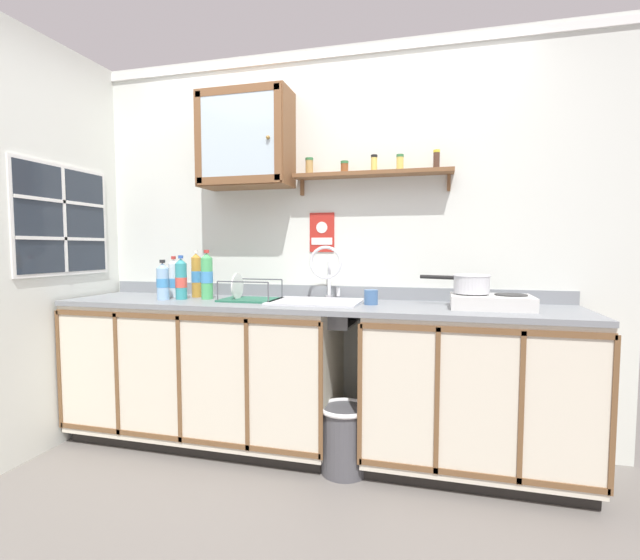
% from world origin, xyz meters
% --- Properties ---
extents(floor, '(6.12, 6.12, 0.00)m').
position_xyz_m(floor, '(0.00, 0.00, 0.00)').
color(floor, slate).
rests_on(floor, ground).
extents(back_wall, '(3.72, 0.07, 2.53)m').
position_xyz_m(back_wall, '(0.00, 0.70, 1.27)').
color(back_wall, silver).
rests_on(back_wall, ground).
extents(lower_cabinet_run, '(1.72, 0.60, 0.89)m').
position_xyz_m(lower_cabinet_run, '(-0.69, 0.38, 0.45)').
color(lower_cabinet_run, black).
rests_on(lower_cabinet_run, ground).
extents(lower_cabinet_run_right, '(1.19, 0.60, 0.89)m').
position_xyz_m(lower_cabinet_run_right, '(0.96, 0.38, 0.45)').
color(lower_cabinet_run_right, black).
rests_on(lower_cabinet_run_right, ground).
extents(countertop, '(3.08, 0.63, 0.03)m').
position_xyz_m(countertop, '(0.00, 0.38, 0.91)').
color(countertop, gray).
rests_on(countertop, lower_cabinet_run).
extents(backsplash, '(3.08, 0.02, 0.08)m').
position_xyz_m(backsplash, '(0.00, 0.66, 0.96)').
color(backsplash, gray).
rests_on(backsplash, countertop).
extents(sink, '(0.53, 0.45, 0.47)m').
position_xyz_m(sink, '(0.05, 0.42, 0.91)').
color(sink, silver).
rests_on(sink, countertop).
extents(hot_plate_stove, '(0.42, 0.29, 0.08)m').
position_xyz_m(hot_plate_stove, '(1.03, 0.38, 0.96)').
color(hot_plate_stove, silver).
rests_on(hot_plate_stove, countertop).
extents(saucepan, '(0.38, 0.20, 0.10)m').
position_xyz_m(saucepan, '(0.93, 0.40, 1.06)').
color(saucepan, silver).
rests_on(saucepan, hot_plate_stove).
extents(bottle_water_blue_0, '(0.08, 0.08, 0.25)m').
position_xyz_m(bottle_water_blue_0, '(-0.93, 0.30, 1.04)').
color(bottle_water_blue_0, '#8CB7E0').
rests_on(bottle_water_blue_0, countertop).
extents(bottle_water_clear_1, '(0.07, 0.07, 0.27)m').
position_xyz_m(bottle_water_clear_1, '(-0.95, 0.46, 1.04)').
color(bottle_water_clear_1, silver).
rests_on(bottle_water_clear_1, countertop).
extents(bottle_soda_green_2, '(0.08, 0.08, 0.32)m').
position_xyz_m(bottle_soda_green_2, '(-0.67, 0.39, 1.07)').
color(bottle_soda_green_2, '#4CB266').
rests_on(bottle_soda_green_2, countertop).
extents(bottle_detergent_teal_3, '(0.07, 0.07, 0.28)m').
position_xyz_m(bottle_detergent_teal_3, '(-0.83, 0.34, 1.05)').
color(bottle_detergent_teal_3, teal).
rests_on(bottle_detergent_teal_3, countertop).
extents(bottle_juice_amber_4, '(0.06, 0.06, 0.31)m').
position_xyz_m(bottle_juice_amber_4, '(-0.80, 0.48, 1.07)').
color(bottle_juice_amber_4, gold).
rests_on(bottle_juice_amber_4, countertop).
extents(dish_rack, '(0.36, 0.26, 0.17)m').
position_xyz_m(dish_rack, '(-0.38, 0.39, 0.95)').
color(dish_rack, '#26664C').
rests_on(dish_rack, countertop).
extents(mug, '(0.08, 0.12, 0.09)m').
position_xyz_m(mug, '(0.38, 0.39, 0.97)').
color(mug, '#3F6699').
rests_on(mug, countertop).
extents(wall_cabinet, '(0.60, 0.28, 0.61)m').
position_xyz_m(wall_cabinet, '(-0.46, 0.54, 1.94)').
color(wall_cabinet, brown).
extents(spice_shelf, '(0.98, 0.14, 0.23)m').
position_xyz_m(spice_shelf, '(0.34, 0.60, 1.71)').
color(spice_shelf, brown).
extents(warning_sign, '(0.16, 0.01, 0.26)m').
position_xyz_m(warning_sign, '(0.01, 0.67, 1.35)').
color(warning_sign, '#B2261E').
extents(window, '(0.03, 0.74, 0.70)m').
position_xyz_m(window, '(-1.55, 0.17, 1.42)').
color(window, '#262D38').
extents(trash_bin, '(0.29, 0.29, 0.38)m').
position_xyz_m(trash_bin, '(0.27, 0.19, 0.20)').
color(trash_bin, '#4C4C51').
rests_on(trash_bin, ground).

